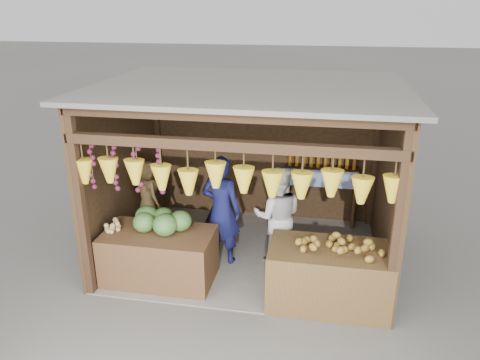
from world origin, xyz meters
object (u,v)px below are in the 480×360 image
at_px(counter_left, 160,256).
at_px(vendor_seated, 147,193).
at_px(man_standing, 221,210).
at_px(counter_right, 328,276).
at_px(woman_standing, 278,216).

bearing_deg(counter_left, vendor_seated, 117.23).
relative_size(counter_left, man_standing, 0.90).
relative_size(counter_left, vendor_seated, 1.40).
relative_size(counter_right, vendor_seated, 1.41).
distance_m(counter_left, man_standing, 1.11).
relative_size(counter_right, man_standing, 0.91).
xyz_separation_m(man_standing, woman_standing, (0.83, 0.11, -0.08)).
height_order(counter_right, man_standing, man_standing).
xyz_separation_m(counter_left, counter_right, (2.34, -0.13, 0.03)).
xyz_separation_m(counter_left, woman_standing, (1.58, 0.79, 0.39)).
xyz_separation_m(counter_right, woman_standing, (-0.77, 0.92, 0.36)).
height_order(counter_left, woman_standing, woman_standing).
xyz_separation_m(counter_right, vendor_seated, (-2.92, 1.25, 0.44)).
xyz_separation_m(counter_left, man_standing, (0.75, 0.68, 0.47)).
bearing_deg(woman_standing, man_standing, 3.03).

